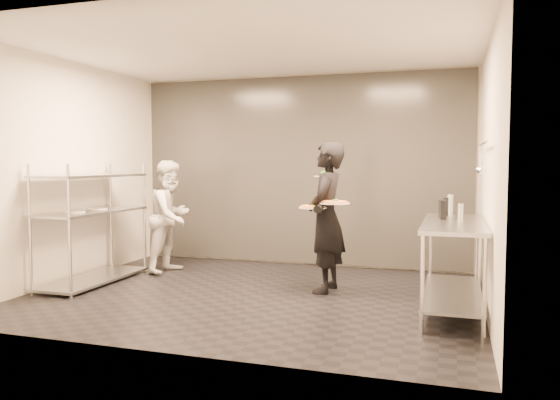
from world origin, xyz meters
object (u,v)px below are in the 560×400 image
(pizza_plate_near, at_px, (313,207))
(pos_monitor, at_px, (442,209))
(chef, at_px, (171,216))
(salad_plate, at_px, (326,175))
(waiter, at_px, (326,217))
(pizza_plate_far, at_px, (335,202))
(prep_counter, at_px, (453,250))
(bottle_green, at_px, (450,204))
(bottle_clear, at_px, (461,212))
(pass_rack, at_px, (92,222))
(bottle_dark, at_px, (446,207))

(pizza_plate_near, bearing_deg, pos_monitor, 1.12)
(chef, bearing_deg, salad_plate, -88.33)
(waiter, xyz_separation_m, salad_plate, (-0.08, 0.30, 0.49))
(chef, bearing_deg, pizza_plate_far, -98.59)
(prep_counter, relative_size, pizza_plate_far, 5.26)
(bottle_green, bearing_deg, bottle_clear, -81.02)
(pizza_plate_far, bearing_deg, salad_plate, 114.61)
(waiter, xyz_separation_m, pos_monitor, (1.30, -0.16, 0.14))
(pass_rack, height_order, bottle_dark, pass_rack)
(bottle_clear, bearing_deg, pass_rack, -178.31)
(waiter, height_order, bottle_green, waiter)
(chef, distance_m, pizza_plate_near, 2.31)
(pass_rack, relative_size, bottle_green, 7.03)
(chef, xyz_separation_m, bottle_green, (3.69, -0.11, 0.26))
(prep_counter, relative_size, pizza_plate_near, 5.61)
(chef, relative_size, pizza_plate_near, 4.81)
(chef, height_order, pos_monitor, chef)
(chef, height_order, pizza_plate_near, chef)
(pass_rack, bearing_deg, prep_counter, 0.03)
(pizza_plate_far, height_order, bottle_dark, bottle_dark)
(pizza_plate_near, bearing_deg, prep_counter, -8.72)
(waiter, xyz_separation_m, bottle_dark, (1.33, 0.18, 0.15))
(pass_rack, height_order, pizza_plate_far, pass_rack)
(bottle_dark, bearing_deg, pizza_plate_far, -163.26)
(salad_plate, xyz_separation_m, bottle_clear, (1.56, -0.59, -0.36))
(waiter, bearing_deg, pos_monitor, 85.11)
(prep_counter, distance_m, bottle_green, 0.90)
(waiter, bearing_deg, bottle_green, 107.39)
(pass_rack, xyz_separation_m, pizza_plate_far, (3.05, 0.25, 0.30))
(pizza_plate_near, bearing_deg, chef, 162.84)
(pos_monitor, xyz_separation_m, bottle_clear, (0.18, -0.14, -0.01))
(bottle_dark, bearing_deg, bottle_green, 76.11)
(chef, relative_size, salad_plate, 5.44)
(bottle_green, bearing_deg, pizza_plate_near, -159.32)
(pos_monitor, height_order, bottle_dark, bottle_dark)
(waiter, height_order, salad_plate, waiter)
(prep_counter, xyz_separation_m, bottle_green, (-0.04, 0.80, 0.41))
(pass_rack, distance_m, pos_monitor, 4.23)
(salad_plate, bearing_deg, bottle_dark, -4.57)
(salad_plate, bearing_deg, waiter, -75.05)
(pizza_plate_near, bearing_deg, pizza_plate_far, 2.81)
(prep_counter, xyz_separation_m, salad_plate, (-1.50, 0.72, 0.74))
(pizza_plate_near, relative_size, salad_plate, 1.13)
(bottle_clear, height_order, bottle_dark, bottle_dark)
(pass_rack, relative_size, chef, 1.04)
(bottle_green, bearing_deg, salad_plate, -176.87)
(chef, xyz_separation_m, pizza_plate_far, (2.45, -0.66, 0.30))
(pizza_plate_near, bearing_deg, waiter, 58.56)
(salad_plate, height_order, bottle_clear, salad_plate)
(pizza_plate_far, height_order, bottle_clear, pizza_plate_far)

